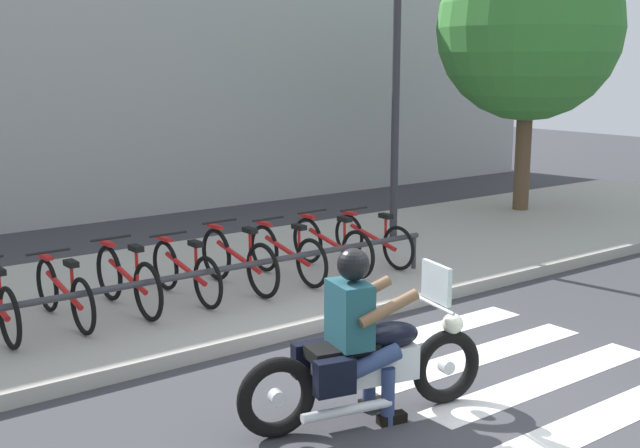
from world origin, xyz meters
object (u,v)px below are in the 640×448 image
(bicycle_7, at_px, (373,239))
(street_lamp, at_px, (396,81))
(bicycle_1, at_px, (64,292))
(bicycle_2, at_px, (128,280))
(bicycle_4, at_px, (238,260))
(tree_near_rack, at_px, (529,29))
(bicycle_3, at_px, (186,271))
(motorcycle, at_px, (367,365))
(rider, at_px, (359,323))
(bicycle_6, at_px, (331,245))
(bicycle_5, at_px, (287,253))
(bike_rack, at_px, (237,269))

(bicycle_7, bearing_deg, street_lamp, 38.13)
(bicycle_1, distance_m, bicycle_2, 0.72)
(bicycle_7, bearing_deg, bicycle_1, -180.00)
(bicycle_4, relative_size, tree_near_rack, 0.33)
(bicycle_3, xyz_separation_m, tree_near_rack, (7.80, 1.46, 2.96))
(motorcycle, distance_m, bicycle_1, 3.69)
(rider, height_order, bicycle_7, rider)
(bicycle_6, bearing_deg, street_lamp, 27.16)
(bicycle_4, xyz_separation_m, bicycle_6, (1.43, 0.00, -0.01))
(bicycle_7, xyz_separation_m, tree_near_rack, (4.93, 1.46, 2.97))
(bicycle_5, relative_size, bicycle_6, 0.98)
(rider, height_order, street_lamp, street_lamp)
(tree_near_rack, bearing_deg, bicycle_7, -163.53)
(bicycle_1, xyz_separation_m, bicycle_7, (4.30, 0.00, -0.00))
(bicycle_3, relative_size, tree_near_rack, 0.31)
(rider, distance_m, bicycle_1, 3.66)
(bicycle_1, bearing_deg, motorcycle, -70.51)
(bicycle_4, distance_m, bicycle_7, 2.15)
(motorcycle, bearing_deg, bike_rack, 79.17)
(bicycle_2, distance_m, bicycle_3, 0.72)
(bicycle_6, bearing_deg, bike_rack, -162.80)
(street_lamp, bearing_deg, rider, -134.83)
(tree_near_rack, bearing_deg, street_lamp, -173.63)
(bicycle_3, distance_m, bicycle_6, 2.15)
(bicycle_3, height_order, street_lamp, street_lamp)
(bicycle_2, bearing_deg, bicycle_7, 0.02)
(bicycle_1, bearing_deg, bicycle_2, -0.10)
(bicycle_6, bearing_deg, bicycle_5, 179.98)
(bicycle_6, xyz_separation_m, tree_near_rack, (5.65, 1.46, 2.95))
(bicycle_1, height_order, bike_rack, bicycle_1)
(bicycle_7, relative_size, tree_near_rack, 0.31)
(bicycle_3, bearing_deg, bicycle_5, -0.01)
(bicycle_3, xyz_separation_m, bicycle_5, (1.43, -0.00, 0.01))
(bicycle_7, bearing_deg, bike_rack, -167.52)
(street_lamp, bearing_deg, bicycle_4, -163.14)
(bicycle_3, bearing_deg, bicycle_7, 0.01)
(motorcycle, height_order, bicycle_3, motorcycle)
(bicycle_3, relative_size, street_lamp, 0.38)
(bike_rack, bearing_deg, bicycle_6, 17.20)
(bicycle_2, bearing_deg, bicycle_5, 0.02)
(bicycle_3, bearing_deg, street_lamp, 14.11)
(bicycle_4, height_order, street_lamp, street_lamp)
(bicycle_1, relative_size, bicycle_7, 1.00)
(bicycle_7, bearing_deg, bicycle_3, -179.99)
(bicycle_2, xyz_separation_m, bicycle_7, (3.58, 0.00, -0.02))
(bicycle_2, relative_size, bike_rack, 0.29)
(rider, bearing_deg, bicycle_2, 97.26)
(rider, relative_size, bicycle_2, 0.89)
(rider, relative_size, bicycle_3, 0.90)
(motorcycle, bearing_deg, bicycle_2, 98.43)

